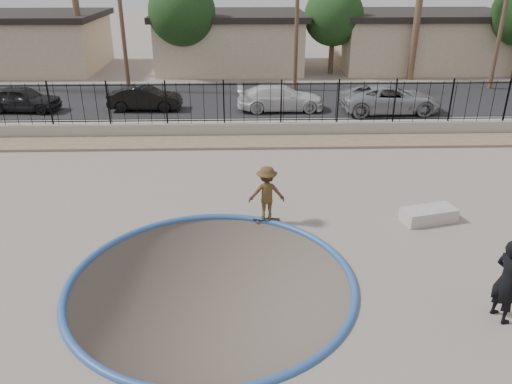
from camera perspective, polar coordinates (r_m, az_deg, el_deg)
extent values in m
cube|color=gray|center=(24.45, -3.41, 5.23)|extent=(120.00, 120.00, 2.20)
torus|color=#2E5497|center=(12.28, -5.10, -10.25)|extent=(7.04, 7.04, 0.20)
cube|color=#9A8465|center=(21.43, -3.68, 5.65)|extent=(42.00, 1.60, 0.11)
cube|color=gray|center=(22.40, -3.61, 7.16)|extent=(42.00, 0.45, 0.60)
cube|color=black|center=(22.28, -3.64, 8.19)|extent=(40.00, 0.04, 0.03)
cube|color=black|center=(21.88, -3.75, 12.16)|extent=(40.00, 0.04, 0.04)
cube|color=black|center=(28.93, -3.22, 10.61)|extent=(90.00, 8.00, 0.04)
cube|color=tan|center=(41.08, -25.16, 15.06)|extent=(11.00, 8.00, 3.50)
cube|color=black|center=(40.87, -25.67, 17.73)|extent=(11.60, 8.60, 0.40)
cube|color=tan|center=(37.93, -2.95, 16.63)|extent=(10.00, 8.00, 3.50)
cube|color=black|center=(37.71, -3.02, 19.56)|extent=(10.60, 8.60, 0.40)
cube|color=tan|center=(40.16, 18.30, 15.93)|extent=(12.00, 8.00, 3.50)
cube|color=black|center=(39.95, 18.68, 18.68)|extent=(12.60, 8.60, 0.40)
cylinder|color=brown|center=(36.77, -19.88, 19.37)|extent=(0.44, 0.44, 9.00)
cylinder|color=#473323|center=(30.92, -15.19, 19.19)|extent=(0.24, 0.24, 9.00)
cylinder|color=#473323|center=(30.31, 4.73, 20.28)|extent=(0.24, 0.24, 9.50)
cylinder|color=#473323|center=(33.78, 26.50, 17.97)|extent=(0.24, 0.24, 9.00)
cylinder|color=#473323|center=(34.71, -8.19, 15.26)|extent=(0.34, 0.34, 3.00)
sphere|color=#143311|center=(34.38, -8.47, 19.70)|extent=(4.32, 4.32, 4.32)
cylinder|color=#473323|center=(36.05, 8.60, 15.37)|extent=(0.34, 0.34, 2.75)
sphere|color=#143311|center=(35.75, 8.87, 19.29)|extent=(3.96, 3.96, 3.96)
imported|color=brown|center=(14.56, 1.23, -0.48)|extent=(1.08, 0.64, 1.65)
cube|color=black|center=(14.90, 1.21, -3.14)|extent=(0.81, 0.29, 0.02)
cylinder|color=silver|center=(14.87, 0.16, -3.34)|extent=(0.05, 0.04, 0.05)
cylinder|color=silver|center=(15.00, 0.22, -3.08)|extent=(0.05, 0.04, 0.05)
cylinder|color=silver|center=(14.84, 2.21, -3.43)|extent=(0.05, 0.04, 0.05)
cylinder|color=silver|center=(14.97, 2.24, -3.17)|extent=(0.05, 0.04, 0.05)
imported|color=black|center=(11.85, 26.80, -9.02)|extent=(0.64, 0.80, 1.92)
cube|color=#B3A89F|center=(15.73, 19.12, -2.47)|extent=(1.72, 1.07, 0.40)
imported|color=black|center=(28.72, -25.16, 9.62)|extent=(3.92, 1.82, 1.30)
imported|color=black|center=(26.98, -12.56, 10.43)|extent=(3.77, 1.38, 1.23)
imported|color=silver|center=(26.33, 2.83, 10.72)|extent=(4.55, 1.96, 1.31)
imported|color=#9B9DA3|center=(26.76, 15.09, 10.25)|extent=(5.14, 2.51, 1.41)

